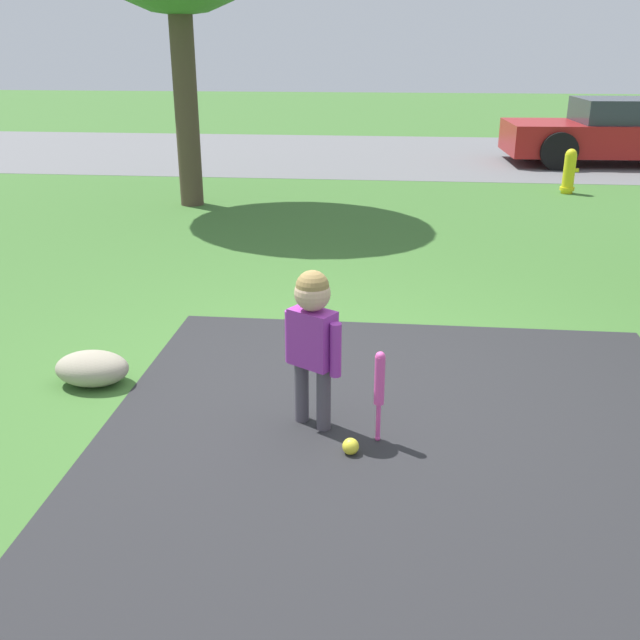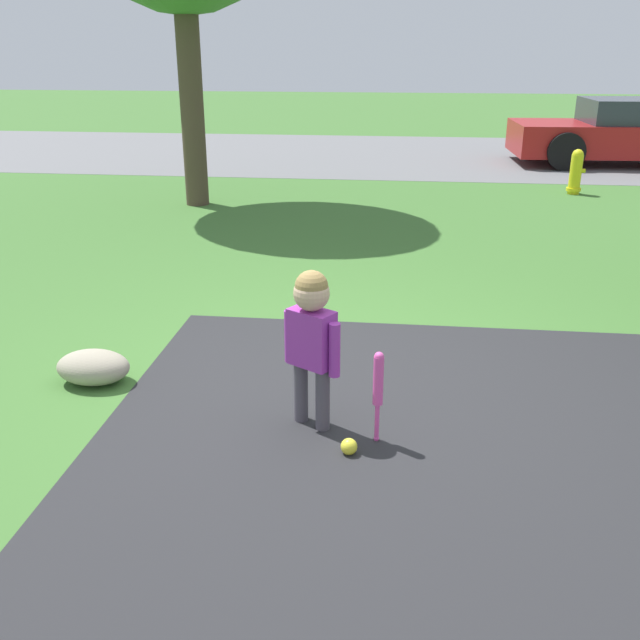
{
  "view_description": "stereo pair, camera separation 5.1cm",
  "coord_description": "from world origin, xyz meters",
  "px_view_note": "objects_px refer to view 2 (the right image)",
  "views": [
    {
      "loc": [
        0.36,
        -4.34,
        2.1
      ],
      "look_at": [
        -0.07,
        -0.27,
        0.51
      ],
      "focal_mm": 40.0,
      "sensor_mm": 36.0,
      "label": 1
    },
    {
      "loc": [
        0.41,
        -4.33,
        2.1
      ],
      "look_at": [
        -0.07,
        -0.27,
        0.51
      ],
      "focal_mm": 40.0,
      "sensor_mm": 36.0,
      "label": 2
    }
  ],
  "objects_px": {
    "sports_ball": "(349,446)",
    "fire_hydrant": "(576,172)",
    "child": "(312,328)",
    "parked_car": "(628,133)",
    "baseball_bat": "(378,384)"
  },
  "relations": [
    {
      "from": "child",
      "to": "fire_hydrant",
      "type": "relative_size",
      "value": 1.45
    },
    {
      "from": "sports_ball",
      "to": "parked_car",
      "type": "bearing_deg",
      "value": 68.02
    },
    {
      "from": "parked_car",
      "to": "baseball_bat",
      "type": "bearing_deg",
      "value": 65.72
    },
    {
      "from": "sports_ball",
      "to": "fire_hydrant",
      "type": "bearing_deg",
      "value": 70.06
    },
    {
      "from": "sports_ball",
      "to": "parked_car",
      "type": "xyz_separation_m",
      "value": [
        4.29,
        10.62,
        0.52
      ]
    },
    {
      "from": "baseball_bat",
      "to": "fire_hydrant",
      "type": "bearing_deg",
      "value": 70.65
    },
    {
      "from": "child",
      "to": "fire_hydrant",
      "type": "bearing_deg",
      "value": 99.27
    },
    {
      "from": "child",
      "to": "baseball_bat",
      "type": "relative_size",
      "value": 1.73
    },
    {
      "from": "baseball_bat",
      "to": "sports_ball",
      "type": "xyz_separation_m",
      "value": [
        -0.14,
        -0.16,
        -0.31
      ]
    },
    {
      "from": "baseball_bat",
      "to": "sports_ball",
      "type": "bearing_deg",
      "value": -132.3
    },
    {
      "from": "baseball_bat",
      "to": "parked_car",
      "type": "height_order",
      "value": "parked_car"
    },
    {
      "from": "baseball_bat",
      "to": "parked_car",
      "type": "distance_m",
      "value": 11.26
    },
    {
      "from": "child",
      "to": "parked_car",
      "type": "xyz_separation_m",
      "value": [
        4.53,
        10.32,
        -0.05
      ]
    },
    {
      "from": "parked_car",
      "to": "child",
      "type": "bearing_deg",
      "value": 63.64
    },
    {
      "from": "child",
      "to": "baseball_bat",
      "type": "xyz_separation_m",
      "value": [
        0.38,
        -0.14,
        -0.26
      ]
    }
  ]
}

